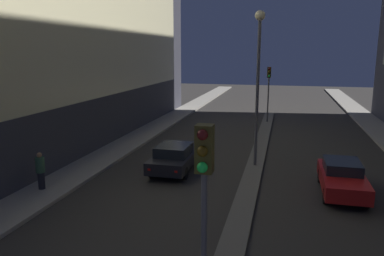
# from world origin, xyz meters

# --- Properties ---
(median_strip) EXTENTS (0.88, 33.07, 0.12)m
(median_strip) POSITION_xyz_m (0.00, 17.53, 0.06)
(median_strip) COLOR #56544F
(median_strip) RESTS_ON ground
(traffic_light_near) EXTENTS (0.32, 0.42, 4.65)m
(traffic_light_near) POSITION_xyz_m (0.00, 3.38, 3.53)
(traffic_light_near) COLOR #4C4C51
(traffic_light_near) RESTS_ON median_strip
(traffic_light_mid) EXTENTS (0.32, 0.42, 4.65)m
(traffic_light_mid) POSITION_xyz_m (0.00, 29.15, 3.53)
(traffic_light_mid) COLOR #4C4C51
(traffic_light_mid) RESTS_ON median_strip
(street_lamp) EXTENTS (0.51, 0.51, 7.92)m
(street_lamp) POSITION_xyz_m (0.00, 16.33, 5.46)
(street_lamp) COLOR #4C4C51
(street_lamp) RESTS_ON median_strip
(car_left_lane) EXTENTS (1.86, 4.37, 1.43)m
(car_left_lane) POSITION_xyz_m (-3.95, 14.74, 0.73)
(car_left_lane) COLOR black
(car_left_lane) RESTS_ON ground
(car_right_lane) EXTENTS (1.74, 4.14, 1.40)m
(car_right_lane) POSITION_xyz_m (3.95, 13.42, 0.72)
(car_right_lane) COLOR maroon
(car_right_lane) RESTS_ON ground
(pedestrian_on_left_sidewalk) EXTENTS (0.38, 0.38, 1.64)m
(pedestrian_on_left_sidewalk) POSITION_xyz_m (-8.75, 10.39, 1.02)
(pedestrian_on_left_sidewalk) COLOR black
(pedestrian_on_left_sidewalk) RESTS_ON sidewalk_left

